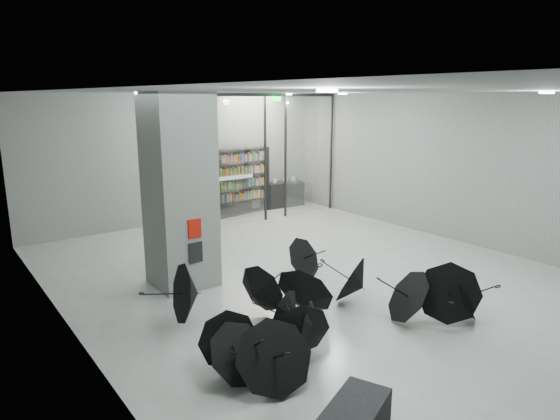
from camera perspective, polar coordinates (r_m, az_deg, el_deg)
room at (r=9.92m, az=6.62°, el=6.80°), size 14.00×14.02×4.01m
column at (r=10.30m, az=-11.56°, el=2.10°), size 1.20×1.20×4.00m
fire_cabinet at (r=9.90m, az=-9.85°, el=-2.13°), size 0.28×0.04×0.38m
info_panel at (r=10.04m, az=-9.74°, el=-4.88°), size 0.30×0.03×0.42m
exit_sign at (r=15.48m, az=-0.39°, el=12.72°), size 0.30×0.06×0.15m
glass_partition at (r=15.74m, az=-0.84°, el=6.75°), size 5.06×0.08×4.00m
bookshelf at (r=16.68m, az=-4.53°, el=3.35°), size 2.05×0.70×2.22m
shop_counter at (r=17.86m, az=0.37°, el=1.87°), size 1.52×0.67×0.89m
umbrella_cluster at (r=8.51m, az=4.26°, el=-11.95°), size 5.39×4.59×1.31m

